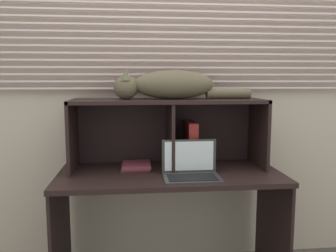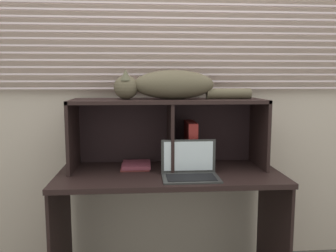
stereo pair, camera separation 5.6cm
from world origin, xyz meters
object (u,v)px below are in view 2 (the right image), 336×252
at_px(laptop, 190,170).
at_px(book_stack, 136,165).
at_px(binder_upright, 191,145).
at_px(cat, 169,85).

xyz_separation_m(laptop, book_stack, (-0.32, 0.23, -0.03)).
xyz_separation_m(laptop, binder_upright, (0.04, 0.24, 0.10)).
height_order(cat, book_stack, cat).
bearing_deg(book_stack, cat, 0.70).
height_order(laptop, binder_upright, binder_upright).
height_order(cat, laptop, cat).
bearing_deg(cat, binder_upright, 0.00).
height_order(laptop, book_stack, laptop).
distance_m(binder_upright, book_stack, 0.38).
xyz_separation_m(cat, book_stack, (-0.21, -0.00, -0.51)).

